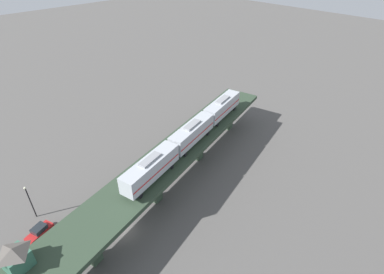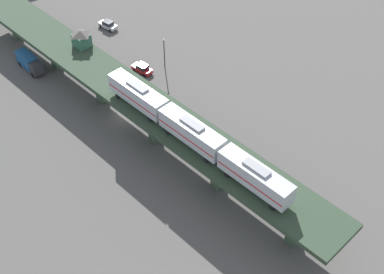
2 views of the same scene
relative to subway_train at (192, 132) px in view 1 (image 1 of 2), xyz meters
name	(u,v)px [view 1 (image 1 of 2)]	position (x,y,z in m)	size (l,w,h in m)	color
ground_plane	(125,231)	(-3.00, 18.75, -9.70)	(400.00, 400.00, 0.00)	#514F4C
elevated_viaduct	(121,204)	(-2.96, 18.59, -3.54)	(29.36, 91.46, 7.16)	#2C3D2C
subway_train	(192,132)	(0.00, 0.00, 0.00)	(11.29, 36.84, 4.45)	#ADB2BA
signal_hut	(15,257)	(-4.05, 33.60, -0.74)	(3.88, 3.88, 3.40)	#33604C
street_car_red	(39,232)	(5.91, 29.09, -8.76)	(3.16, 4.75, 1.89)	#AD1E1E
street_lamp	(30,200)	(10.50, 28.01, -5.59)	(0.44, 0.44, 6.94)	black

